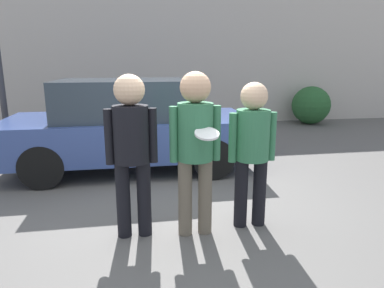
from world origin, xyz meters
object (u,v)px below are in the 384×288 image
at_px(person_middle_with_frisbee, 195,139).
at_px(parked_car_near, 129,125).
at_px(shrub, 311,105).
at_px(person_left, 131,142).
at_px(person_right, 252,143).

xyz_separation_m(person_middle_with_frisbee, parked_car_near, (-0.72, 2.62, -0.29)).
bearing_deg(shrub, parked_car_near, -145.99).
bearing_deg(shrub, person_left, -130.97).
relative_size(person_left, shrub, 1.50).
height_order(person_middle_with_frisbee, person_right, person_middle_with_frisbee).
height_order(person_left, person_right, person_left).
xyz_separation_m(person_middle_with_frisbee, shrub, (4.78, 6.33, -0.48)).
height_order(parked_car_near, shrub, parked_car_near).
relative_size(person_middle_with_frisbee, shrub, 1.52).
xyz_separation_m(person_right, shrub, (4.13, 6.24, -0.40)).
xyz_separation_m(person_right, parked_car_near, (-1.37, 2.53, -0.20)).
relative_size(person_right, parked_car_near, 0.39).
bearing_deg(person_right, parked_car_near, 118.45).
xyz_separation_m(person_left, shrub, (5.44, 6.26, -0.46)).
bearing_deg(person_left, person_right, 0.79).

